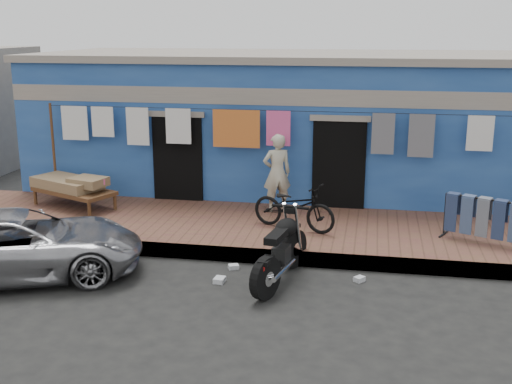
{
  "coord_description": "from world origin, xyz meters",
  "views": [
    {
      "loc": [
        1.99,
        -8.71,
        3.96
      ],
      "look_at": [
        0.0,
        2.0,
        1.15
      ],
      "focal_mm": 45.0,
      "sensor_mm": 36.0,
      "label": 1
    }
  ],
  "objects_px": {
    "car": "(19,244)",
    "seated_person": "(277,173)",
    "bicycle": "(294,201)",
    "motorcycle": "(280,248)",
    "charpoy": "(74,192)",
    "jeans_rack": "(492,221)"
  },
  "relations": [
    {
      "from": "car",
      "to": "seated_person",
      "type": "distance_m",
      "value": 5.24
    },
    {
      "from": "bicycle",
      "to": "jeans_rack",
      "type": "height_order",
      "value": "bicycle"
    },
    {
      "from": "bicycle",
      "to": "charpoy",
      "type": "bearing_deg",
      "value": 101.74
    },
    {
      "from": "car",
      "to": "jeans_rack",
      "type": "distance_m",
      "value": 8.02
    },
    {
      "from": "car",
      "to": "seated_person",
      "type": "relative_size",
      "value": 2.48
    },
    {
      "from": "seated_person",
      "to": "jeans_rack",
      "type": "xyz_separation_m",
      "value": [
        4.02,
        -1.36,
        -0.39
      ]
    },
    {
      "from": "charpoy",
      "to": "seated_person",
      "type": "bearing_deg",
      "value": 6.34
    },
    {
      "from": "charpoy",
      "to": "car",
      "type": "bearing_deg",
      "value": -79.06
    },
    {
      "from": "jeans_rack",
      "to": "car",
      "type": "bearing_deg",
      "value": -162.8
    },
    {
      "from": "car",
      "to": "seated_person",
      "type": "bearing_deg",
      "value": -67.63
    },
    {
      "from": "seated_person",
      "to": "motorcycle",
      "type": "distance_m",
      "value": 3.27
    },
    {
      "from": "motorcycle",
      "to": "jeans_rack",
      "type": "relative_size",
      "value": 1.06
    },
    {
      "from": "car",
      "to": "jeans_rack",
      "type": "height_order",
      "value": "car"
    },
    {
      "from": "seated_person",
      "to": "bicycle",
      "type": "relative_size",
      "value": 0.97
    },
    {
      "from": "car",
      "to": "charpoy",
      "type": "distance_m",
      "value": 3.32
    },
    {
      "from": "seated_person",
      "to": "bicycle",
      "type": "distance_m",
      "value": 1.29
    },
    {
      "from": "seated_person",
      "to": "motorcycle",
      "type": "xyz_separation_m",
      "value": [
        0.55,
        -3.19,
        -0.49
      ]
    },
    {
      "from": "seated_person",
      "to": "motorcycle",
      "type": "height_order",
      "value": "seated_person"
    },
    {
      "from": "car",
      "to": "motorcycle",
      "type": "xyz_separation_m",
      "value": [
        4.19,
        0.54,
        0.01
      ]
    },
    {
      "from": "seated_person",
      "to": "bicycle",
      "type": "bearing_deg",
      "value": 89.86
    },
    {
      "from": "motorcycle",
      "to": "charpoy",
      "type": "height_order",
      "value": "motorcycle"
    },
    {
      "from": "car",
      "to": "charpoy",
      "type": "height_order",
      "value": "car"
    }
  ]
}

